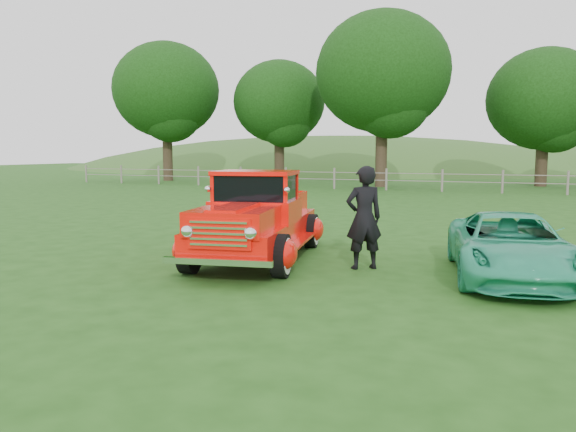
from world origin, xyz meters
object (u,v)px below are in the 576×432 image
at_px(red_pickup, 257,220).
at_px(tree_near_east, 545,99).
at_px(tree_mid_west, 279,102).
at_px(tree_far_west, 166,90).
at_px(man, 364,218).
at_px(teal_sedan, 510,246).
at_px(tree_near_west, 383,72).

bearing_deg(red_pickup, tree_near_east, 67.27).
xyz_separation_m(tree_mid_west, tree_near_east, (17.00, 1.00, -0.30)).
xyz_separation_m(tree_near_east, red_pickup, (-6.04, -27.66, -4.45)).
xyz_separation_m(tree_far_west, tree_near_east, (25.00, 3.00, -1.24)).
distance_m(tree_near_east, man, 28.33).
height_order(tree_far_west, red_pickup, tree_far_west).
bearing_deg(man, red_pickup, -36.93).
relative_size(tree_mid_west, teal_sedan, 2.12).
bearing_deg(tree_far_west, tree_near_east, 6.84).
bearing_deg(tree_near_west, red_pickup, -82.87).
distance_m(tree_near_west, red_pickup, 24.59).
xyz_separation_m(tree_near_west, red_pickup, (2.96, -23.66, -6.00)).
bearing_deg(tree_mid_west, tree_near_west, -20.56).
bearing_deg(teal_sedan, tree_far_west, 124.00).
bearing_deg(tree_near_west, man, -77.73).
bearing_deg(tree_near_west, teal_sedan, -71.98).
relative_size(tree_far_west, teal_sedan, 2.49).
height_order(tree_far_west, tree_mid_west, tree_far_west).
distance_m(tree_near_east, teal_sedan, 28.00).
bearing_deg(red_pickup, tree_mid_west, 101.94).
relative_size(tree_near_east, man, 4.39).
bearing_deg(red_pickup, teal_sedan, -9.36).
bearing_deg(tree_near_east, tree_near_west, -156.04).
bearing_deg(tree_far_west, tree_mid_west, 14.04).
bearing_deg(tree_far_west, red_pickup, -52.45).
bearing_deg(red_pickup, tree_far_west, 117.14).
xyz_separation_m(tree_mid_west, man, (13.16, -26.73, -4.60)).
xyz_separation_m(tree_mid_west, red_pickup, (10.96, -26.66, -4.75)).
xyz_separation_m(tree_near_west, tree_near_east, (9.00, 4.00, -1.55)).
relative_size(tree_near_east, red_pickup, 1.60).
height_order(tree_far_west, teal_sedan, tree_far_west).
distance_m(tree_near_east, red_pickup, 28.66).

